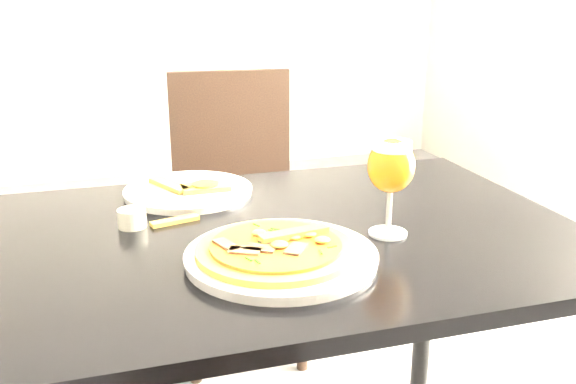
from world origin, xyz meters
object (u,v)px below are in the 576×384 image
object	(u,v)px
beer_glass	(391,166)
pizza	(276,248)
chair_far	(237,201)
dining_table	(273,274)

from	to	relation	value
beer_glass	pizza	bearing A→B (deg)	-166.96
pizza	chair_far	bearing A→B (deg)	79.67
dining_table	chair_far	size ratio (longest dim) A/B	1.32
chair_far	pizza	xyz separation A→B (m)	(-0.19, -1.02, 0.26)
pizza	beer_glass	bearing A→B (deg)	13.04
chair_far	dining_table	bearing A→B (deg)	-92.47
dining_table	chair_far	world-z (taller)	chair_far
dining_table	chair_far	xyz separation A→B (m)	(0.15, 0.88, -0.15)
chair_far	pizza	distance (m)	1.07
dining_table	chair_far	distance (m)	0.90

